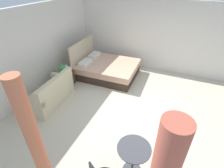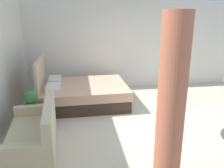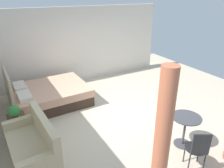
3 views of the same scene
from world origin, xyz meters
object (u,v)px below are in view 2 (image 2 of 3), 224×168
at_px(couch, 35,138).
at_px(vase, 33,99).
at_px(nightstand, 35,117).
at_px(bed, 82,93).
at_px(potted_plant, 31,99).

bearing_deg(couch, vase, 9.95).
distance_m(nightstand, vase, 0.37).
bearing_deg(nightstand, vase, 13.51).
xyz_separation_m(bed, vase, (-1.07, 1.01, 0.30)).
bearing_deg(vase, nightstand, -166.49).
relative_size(bed, nightstand, 4.27).
bearing_deg(potted_plant, bed, -37.71).
xyz_separation_m(bed, couch, (-2.18, 0.81, 0.01)).
relative_size(couch, nightstand, 3.08).
relative_size(bed, potted_plant, 6.18).
relative_size(nightstand, potted_plant, 1.45).
bearing_deg(potted_plant, vase, 2.96).
relative_size(nightstand, vase, 2.31).
height_order(bed, couch, bed).
xyz_separation_m(bed, potted_plant, (-1.29, 1.00, 0.38)).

